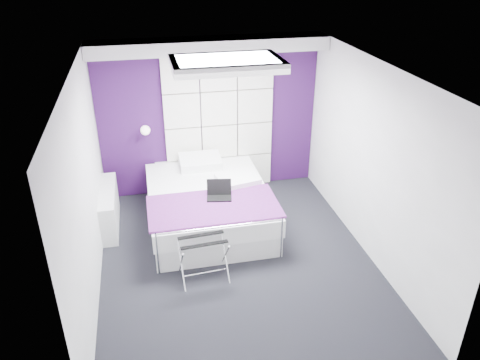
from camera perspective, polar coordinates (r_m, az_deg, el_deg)
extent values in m
plane|color=black|center=(6.44, -0.32, -9.87)|extent=(4.40, 4.40, 0.00)
plane|color=white|center=(5.30, -0.39, 13.18)|extent=(4.40, 4.40, 0.00)
plane|color=silver|center=(7.75, -3.75, 7.68)|extent=(3.60, 0.00, 3.60)
plane|color=silver|center=(5.70, -18.35, -1.24)|extent=(0.00, 4.40, 4.40)
plane|color=silver|center=(6.33, 15.80, 2.05)|extent=(0.00, 4.40, 4.40)
cube|color=#300F41|center=(7.74, -3.74, 7.66)|extent=(3.58, 0.02, 2.58)
cube|color=silver|center=(7.19, -3.73, 16.07)|extent=(3.58, 0.50, 0.20)
sphere|color=white|center=(7.57, -11.48, 6.06)|extent=(0.15, 0.15, 0.15)
cube|color=silver|center=(7.30, -15.62, -3.30)|extent=(0.22, 1.20, 0.60)
cube|color=silver|center=(7.16, -3.84, -4.18)|extent=(1.71, 2.13, 0.32)
cube|color=white|center=(7.01, -3.91, -2.13)|extent=(1.75, 2.17, 0.27)
cube|color=#5D195D|center=(6.48, -3.23, -3.27)|extent=(1.81, 0.96, 0.03)
cube|color=silver|center=(7.80, -8.61, 1.64)|extent=(0.45, 0.35, 0.05)
cube|color=black|center=(5.86, -4.58, -7.29)|extent=(0.59, 0.43, 0.01)
cube|color=black|center=(6.65, -2.55, -2.13)|extent=(0.35, 0.24, 0.02)
cube|color=black|center=(6.70, -2.75, -0.69)|extent=(0.35, 0.01, 0.23)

